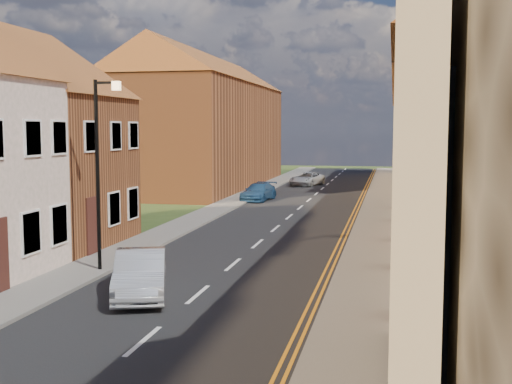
{
  "coord_description": "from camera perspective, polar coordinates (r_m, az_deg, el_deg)",
  "views": [
    {
      "loc": [
        5.22,
        1.3,
        4.62
      ],
      "look_at": [
        -0.07,
        26.06,
        2.09
      ],
      "focal_mm": 45.0,
      "sensor_mm": 36.0,
      "label": 1
    }
  ],
  "objects": [
    {
      "name": "car_distant",
      "position": [
        51.71,
        4.56,
        1.17
      ],
      "size": [
        2.79,
        4.3,
        1.1
      ],
      "primitive_type": "imported",
      "rotation": [
        0.0,
        0.0,
        -0.26
      ],
      "color": "#B6B9BE",
      "rests_on": "ground"
    },
    {
      "name": "pavement_left",
      "position": [
        30.61,
        -6.4,
        -2.9
      ],
      "size": [
        1.8,
        90.0,
        0.12
      ],
      "primitive_type": "cube",
      "color": "slate",
      "rests_on": "ground"
    },
    {
      "name": "cottage_l_pink",
      "position": [
        26.82,
        -20.79,
        4.81
      ],
      "size": [
        8.3,
        6.3,
        8.8
      ],
      "color": "brown",
      "rests_on": "ground"
    },
    {
      "name": "car_far",
      "position": [
        40.94,
        0.23,
        0.01
      ],
      "size": [
        1.97,
        3.97,
        1.11
      ],
      "primitive_type": "imported",
      "rotation": [
        0.0,
        0.0,
        -0.11
      ],
      "color": "navy",
      "rests_on": "ground"
    },
    {
      "name": "block_right_far",
      "position": [
        53.86,
        16.51,
        6.19
      ],
      "size": [
        8.3,
        24.2,
        10.5
      ],
      "color": "#BFB6A0",
      "rests_on": "ground"
    },
    {
      "name": "car_mid",
      "position": [
        18.02,
        -10.24,
        -7.17
      ],
      "size": [
        2.54,
        4.06,
        1.26
      ],
      "primitive_type": "imported",
      "rotation": [
        0.0,
        0.0,
        0.34
      ],
      "color": "silver",
      "rests_on": "ground"
    },
    {
      "name": "block_left_far",
      "position": [
        50.82,
        -4.57,
        6.45
      ],
      "size": [
        8.3,
        24.2,
        10.5
      ],
      "color": "brown",
      "rests_on": "ground"
    },
    {
      "name": "lamppost",
      "position": [
        20.79,
        -13.71,
        2.57
      ],
      "size": [
        0.88,
        0.15,
        6.0
      ],
      "color": "black",
      "rests_on": "pavement_left"
    },
    {
      "name": "cottage_r_cream_far",
      "position": [
        38.61,
        18.21,
        5.21
      ],
      "size": [
        8.3,
        6.0,
        9.0
      ],
      "color": "silver",
      "rests_on": "ground"
    },
    {
      "name": "road",
      "position": [
        29.53,
        1.74,
        -3.28
      ],
      "size": [
        7.0,
        90.0,
        0.02
      ],
      "primitive_type": "cube",
      "color": "black",
      "rests_on": "ground"
    },
    {
      "name": "cottage_r_white_far",
      "position": [
        33.25,
        19.19,
        5.15
      ],
      "size": [
        8.3,
        5.2,
        9.0
      ],
      "color": "silver",
      "rests_on": "ground"
    },
    {
      "name": "pavement_right",
      "position": [
        29.07,
        10.32,
        -3.41
      ],
      "size": [
        1.8,
        90.0,
        0.12
      ],
      "primitive_type": "cube",
      "color": "slate",
      "rests_on": "ground"
    },
    {
      "name": "cottage_r_pink",
      "position": [
        27.9,
        20.56,
        5.05
      ],
      "size": [
        8.3,
        6.0,
        9.0
      ],
      "color": "#FFD8C9",
      "rests_on": "ground"
    }
  ]
}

